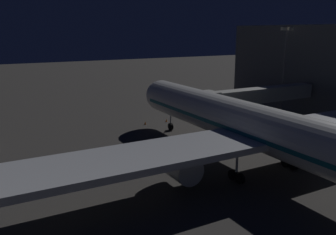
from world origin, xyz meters
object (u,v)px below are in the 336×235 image
object	(u,v)px
jet_bridge	(250,96)
apron_floodlight_mast	(284,65)
traffic_cone_nose_port	(166,120)
airliner_at_gate	(272,133)
traffic_cone_nose_starboard	(145,123)

from	to	relation	value
jet_bridge	apron_floodlight_mast	size ratio (longest dim) A/B	1.44
jet_bridge	apron_floodlight_mast	world-z (taller)	apron_floodlight_mast
jet_bridge	traffic_cone_nose_port	bearing A→B (deg)	-43.08
airliner_at_gate	traffic_cone_nose_starboard	world-z (taller)	airliner_at_gate
airliner_at_gate	jet_bridge	world-z (taller)	airliner_at_gate
apron_floodlight_mast	traffic_cone_nose_starboard	bearing A→B (deg)	-12.05
traffic_cone_nose_port	traffic_cone_nose_starboard	world-z (taller)	same
traffic_cone_nose_port	airliner_at_gate	bearing A→B (deg)	85.65
apron_floodlight_mast	traffic_cone_nose_starboard	xyz separation A→B (m)	(27.70, -5.91, -9.76)
traffic_cone_nose_port	traffic_cone_nose_starboard	bearing A→B (deg)	0.00
apron_floodlight_mast	traffic_cone_nose_port	size ratio (longest dim) A/B	31.30
traffic_cone_nose_port	traffic_cone_nose_starboard	size ratio (longest dim) A/B	1.00
apron_floodlight_mast	traffic_cone_nose_starboard	world-z (taller)	apron_floodlight_mast
apron_floodlight_mast	traffic_cone_nose_port	bearing A→B (deg)	-14.24
jet_bridge	traffic_cone_nose_port	xyz separation A→B (m)	(10.96, -10.25, -5.19)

